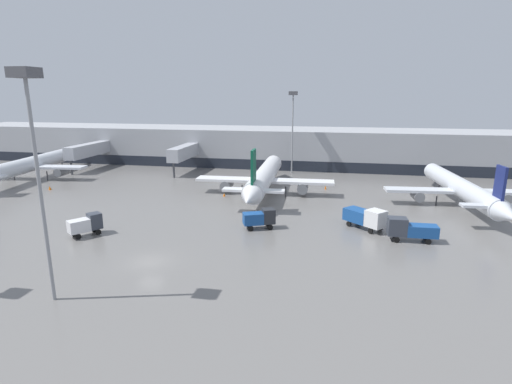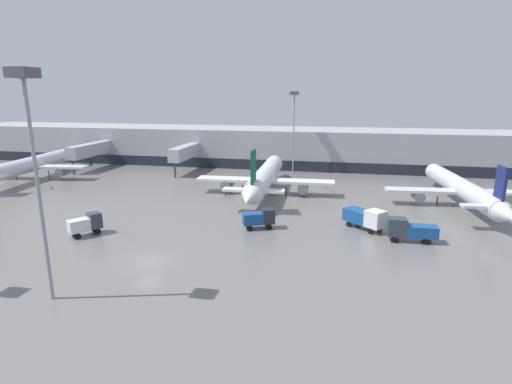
% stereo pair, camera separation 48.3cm
% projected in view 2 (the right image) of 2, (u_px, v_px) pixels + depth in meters
% --- Properties ---
extents(ground_plane, '(320.00, 320.00, 0.00)m').
position_uv_depth(ground_plane, '(149.00, 261.00, 42.45)').
color(ground_plane, slate).
extents(terminal_building, '(160.00, 30.30, 9.00)m').
position_uv_depth(terminal_building, '(259.00, 146.00, 100.23)').
color(terminal_building, '#9EA0A5').
rests_on(terminal_building, ground_plane).
extents(parked_jet_0, '(22.63, 39.61, 9.92)m').
position_uv_depth(parked_jet_0, '(33.00, 164.00, 82.62)').
color(parked_jet_0, silver).
rests_on(parked_jet_0, ground_plane).
extents(parked_jet_1, '(24.42, 35.75, 9.50)m').
position_uv_depth(parked_jet_1, '(265.00, 177.00, 70.26)').
color(parked_jet_1, white).
rests_on(parked_jet_1, ground_plane).
extents(parked_jet_2, '(23.45, 34.93, 8.45)m').
position_uv_depth(parked_jet_2, '(462.00, 188.00, 62.94)').
color(parked_jet_2, silver).
rests_on(parked_jet_2, ground_plane).
extents(service_truck_0, '(3.61, 4.10, 2.68)m').
position_uv_depth(service_truck_0, '(86.00, 224.00, 50.01)').
color(service_truck_0, silver).
rests_on(service_truck_0, ground_plane).
extents(service_truck_1, '(5.81, 2.03, 2.86)m').
position_uv_depth(service_truck_1, '(410.00, 229.00, 47.80)').
color(service_truck_1, '#19478C').
rests_on(service_truck_1, ground_plane).
extents(service_truck_2, '(4.46, 3.15, 2.64)m').
position_uv_depth(service_truck_2, '(259.00, 218.00, 52.42)').
color(service_truck_2, '#19478C').
rests_on(service_truck_2, ground_plane).
extents(service_truck_3, '(5.63, 5.43, 2.88)m').
position_uv_depth(service_truck_3, '(365.00, 217.00, 52.27)').
color(service_truck_3, '#19478C').
rests_on(service_truck_3, ground_plane).
extents(traffic_cone_0, '(0.44, 0.44, 0.58)m').
position_uv_depth(traffic_cone_0, '(225.00, 194.00, 69.43)').
color(traffic_cone_0, orange).
rests_on(traffic_cone_0, ground_plane).
extents(traffic_cone_1, '(0.37, 0.37, 0.73)m').
position_uv_depth(traffic_cone_1, '(326.00, 187.00, 74.30)').
color(traffic_cone_1, orange).
rests_on(traffic_cone_1, ground_plane).
extents(traffic_cone_2, '(0.50, 0.50, 0.74)m').
position_uv_depth(traffic_cone_2, '(51.00, 187.00, 74.32)').
color(traffic_cone_2, orange).
rests_on(traffic_cone_2, ground_plane).
extents(apron_light_mast_1, '(1.80, 1.80, 17.86)m').
position_uv_depth(apron_light_mast_1, '(294.00, 109.00, 86.24)').
color(apron_light_mast_1, gray).
rests_on(apron_light_mast_1, ground_plane).
extents(apron_light_mast_3, '(1.80, 1.80, 19.30)m').
position_uv_depth(apron_light_mast_3, '(29.00, 123.00, 31.12)').
color(apron_light_mast_3, gray).
rests_on(apron_light_mast_3, ground_plane).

